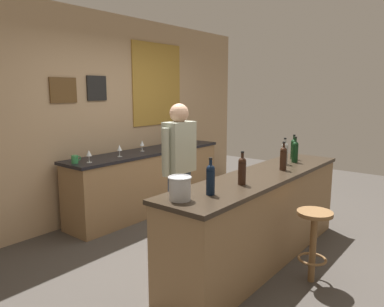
{
  "coord_description": "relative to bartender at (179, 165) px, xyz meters",
  "views": [
    {
      "loc": [
        -3.25,
        -2.1,
        1.76
      ],
      "look_at": [
        -0.07,
        0.45,
        1.05
      ],
      "focal_mm": 34.03,
      "sensor_mm": 36.0,
      "label": 1
    }
  ],
  "objects": [
    {
      "name": "ground_plane",
      "position": [
        0.24,
        -0.49,
        -0.94
      ],
      "size": [
        10.0,
        10.0,
        0.0
      ],
      "primitive_type": "plane",
      "color": "#423D38"
    },
    {
      "name": "wine_bottle_d",
      "position": [
        0.86,
        -0.85,
        0.12
      ],
      "size": [
        0.07,
        0.07,
        0.31
      ],
      "color": "#999E99",
      "rests_on": "bar_counter"
    },
    {
      "name": "side_counter",
      "position": [
        0.64,
        1.16,
        -0.48
      ],
      "size": [
        2.63,
        0.56,
        0.9
      ],
      "color": "olive",
      "rests_on": "ground_plane"
    },
    {
      "name": "wine_bottle_b",
      "position": [
        -0.24,
        -0.95,
        0.12
      ],
      "size": [
        0.07,
        0.07,
        0.31
      ],
      "color": "black",
      "rests_on": "bar_counter"
    },
    {
      "name": "wine_glass_d",
      "position": [
        0.98,
        1.06,
        0.07
      ],
      "size": [
        0.07,
        0.07,
        0.16
      ],
      "color": "silver",
      "rests_on": "side_counter"
    },
    {
      "name": "coffee_mug",
      "position": [
        -0.56,
        1.16,
        0.01
      ],
      "size": [
        0.13,
        0.08,
        0.09
      ],
      "color": "#338C4C",
      "rests_on": "side_counter"
    },
    {
      "name": "wine_glass_a",
      "position": [
        -0.43,
        1.07,
        0.07
      ],
      "size": [
        0.07,
        0.07,
        0.16
      ],
      "color": "silver",
      "rests_on": "side_counter"
    },
    {
      "name": "bartender",
      "position": [
        0.0,
        0.0,
        0.0
      ],
      "size": [
        0.52,
        0.21,
        1.62
      ],
      "color": "#384766",
      "rests_on": "ground_plane"
    },
    {
      "name": "wine_bottle_a",
      "position": [
        -0.68,
        -0.92,
        0.12
      ],
      "size": [
        0.07,
        0.07,
        0.31
      ],
      "color": "black",
      "rests_on": "bar_counter"
    },
    {
      "name": "back_wall",
      "position": [
        0.26,
        1.53,
        0.48
      ],
      "size": [
        6.0,
        0.09,
        2.8
      ],
      "color": "tan",
      "rests_on": "ground_plane"
    },
    {
      "name": "wine_bottle_c",
      "position": [
        0.56,
        -0.98,
        0.12
      ],
      "size": [
        0.07,
        0.07,
        0.31
      ],
      "color": "black",
      "rests_on": "bar_counter"
    },
    {
      "name": "wine_glass_b",
      "position": [
        0.06,
        1.09,
        0.07
      ],
      "size": [
        0.07,
        0.07,
        0.16
      ],
      "color": "silver",
      "rests_on": "side_counter"
    },
    {
      "name": "wine_bottle_f",
      "position": [
        1.22,
        -0.81,
        0.12
      ],
      "size": [
        0.07,
        0.07,
        0.31
      ],
      "color": "black",
      "rests_on": "bar_counter"
    },
    {
      "name": "bar_stool",
      "position": [
        0.14,
        -1.49,
        -0.48
      ],
      "size": [
        0.32,
        0.32,
        0.68
      ],
      "color": "brown",
      "rests_on": "ground_plane"
    },
    {
      "name": "bar_counter",
      "position": [
        0.24,
        -0.89,
        -0.47
      ],
      "size": [
        2.74,
        0.6,
        0.92
      ],
      "color": "olive",
      "rests_on": "ground_plane"
    },
    {
      "name": "ice_bucket",
      "position": [
        -0.95,
        -0.82,
        0.08
      ],
      "size": [
        0.19,
        0.19,
        0.19
      ],
      "color": "#B7BABF",
      "rests_on": "bar_counter"
    },
    {
      "name": "wine_glass_c",
      "position": [
        0.54,
        1.17,
        0.07
      ],
      "size": [
        0.07,
        0.07,
        0.16
      ],
      "color": "silver",
      "rests_on": "side_counter"
    },
    {
      "name": "wine_bottle_e",
      "position": [
        1.04,
        -0.9,
        0.12
      ],
      "size": [
        0.07,
        0.07,
        0.31
      ],
      "color": "black",
      "rests_on": "bar_counter"
    }
  ]
}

